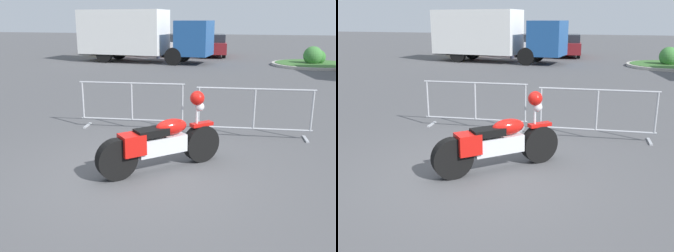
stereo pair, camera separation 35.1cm
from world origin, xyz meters
TOP-DOWN VIEW (x-y plane):
  - ground_plane at (0.00, 0.00)m, footprint 120.00×120.00m
  - motorcycle at (0.21, 0.28)m, footprint 1.72×1.74m
  - crowd_barrier_near at (-1.17, 2.50)m, footprint 2.42×0.72m
  - crowd_barrier_far at (1.58, 2.50)m, footprint 2.42×0.72m
  - box_truck at (-5.86, 15.82)m, footprint 7.80×2.62m
  - parked_car_yellow at (-10.03, 20.77)m, footprint 2.49×4.63m
  - parked_car_red at (-7.43, 20.90)m, footprint 2.30×4.28m
  - parked_car_white at (-4.82, 20.73)m, footprint 2.44×4.54m
  - parked_car_maroon at (-2.21, 20.67)m, footprint 2.46×4.57m
  - pedestrian at (-5.31, 18.06)m, footprint 0.48×0.48m
  - planter_island at (3.98, 16.51)m, footprint 4.33×4.33m

SIDE VIEW (x-z plane):
  - ground_plane at x=0.00m, z-range 0.00..0.00m
  - planter_island at x=3.98m, z-range -0.30..0.76m
  - motorcycle at x=0.21m, z-range -0.15..1.13m
  - crowd_barrier_near at x=-1.17m, z-range 0.02..1.09m
  - crowd_barrier_far at x=1.58m, z-range 0.02..1.09m
  - parked_car_red at x=-7.43m, z-range 0.01..1.39m
  - parked_car_white at x=-4.82m, z-range 0.01..1.47m
  - parked_car_maroon at x=-2.21m, z-range 0.01..1.48m
  - parked_car_yellow at x=-10.03m, z-range 0.01..1.50m
  - pedestrian at x=-5.31m, z-range 0.07..1.76m
  - box_truck at x=-5.86m, z-range 0.15..3.13m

